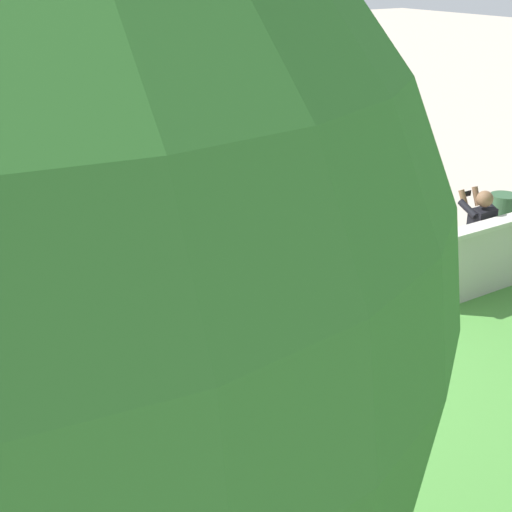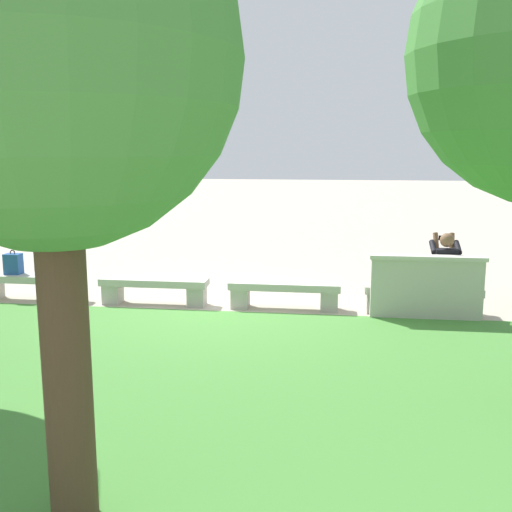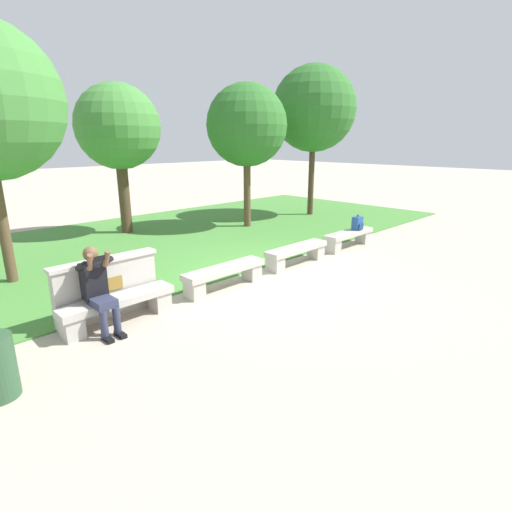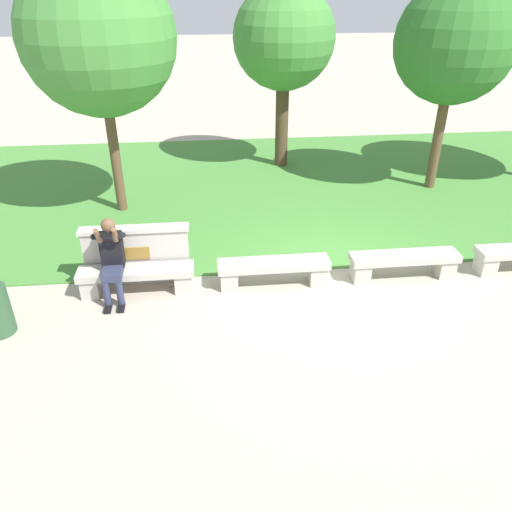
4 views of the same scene
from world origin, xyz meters
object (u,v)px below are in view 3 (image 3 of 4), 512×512
person_photographer (98,286)px  tree_far_back (314,109)px  tree_right_background (247,126)px  backpack (358,224)px  bench_main (118,306)px  bench_far (349,237)px  tree_behind_wall (118,128)px  bench_near (225,274)px  bench_mid (297,252)px

person_photographer → tree_far_back: size_ratio=0.24×
tree_right_background → backpack: bearing=-84.1°
bench_main → bench_far: 6.66m
bench_far → backpack: backpack is taller
tree_far_back → tree_right_background: bearing=178.1°
bench_far → tree_far_back: (3.22, 3.81, 3.63)m
person_photographer → tree_right_background: tree_right_background is taller
tree_behind_wall → bench_near: bearing=-99.7°
bench_main → tree_behind_wall: bearing=61.3°
backpack → tree_far_back: 5.84m
backpack → tree_far_back: size_ratio=0.08×
bench_main → tree_right_background: tree_right_background is taller
bench_main → backpack: (6.99, -0.05, 0.33)m
person_photographer → bench_mid: bearing=0.9°
bench_mid → backpack: bearing=-1.0°
bench_main → backpack: size_ratio=4.29×
bench_main → bench_mid: (4.44, 0.00, 0.00)m
bench_mid → person_photographer: bearing=-179.1°
person_photographer → backpack: bearing=0.3°
tree_behind_wall → bench_far: bearing=-59.8°
bench_main → bench_near: same height
backpack → tree_far_back: bearing=53.1°
bench_main → backpack: bearing=-0.4°
bench_near → person_photographer: bearing=-178.2°
tree_right_background → tree_behind_wall: bearing=149.4°
bench_far → tree_far_back: tree_far_back is taller
bench_near → bench_far: same height
person_photographer → tree_behind_wall: 7.37m
bench_main → tree_far_back: size_ratio=0.34×
tree_behind_wall → tree_right_background: size_ratio=0.97×
bench_near → backpack: bearing=-0.5°
bench_mid → tree_right_background: tree_right_background is taller
bench_near → tree_far_back: bearing=26.4°
bench_main → tree_behind_wall: 7.31m
bench_far → tree_right_background: tree_right_background is taller
person_photographer → tree_far_back: (10.20, 3.89, 3.19)m
tree_right_background → tree_far_back: bearing=-1.9°
bench_near → person_photographer: 2.58m
backpack → tree_behind_wall: 7.48m
tree_behind_wall → tree_right_background: bearing=-30.6°
tree_behind_wall → tree_far_back: tree_far_back is taller
person_photographer → tree_behind_wall: tree_behind_wall is taller
bench_main → tree_far_back: 11.19m
person_photographer → bench_near: bearing=1.8°
bench_mid → backpack: (2.55, -0.05, 0.33)m
person_photographer → backpack: (7.31, 0.03, -0.11)m
person_photographer → tree_right_background: 8.37m
bench_mid → tree_right_background: size_ratio=0.40×
backpack → tree_right_background: size_ratio=0.09×
bench_mid → tree_far_back: (5.44, 3.81, 3.63)m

